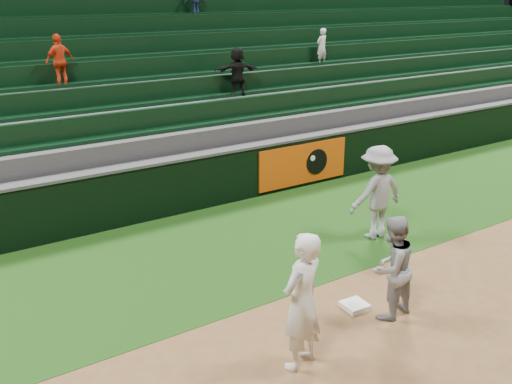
# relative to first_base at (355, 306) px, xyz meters

# --- Properties ---
(ground) EXTENTS (70.00, 70.00, 0.00)m
(ground) POSITION_rel_first_base_xyz_m (-0.19, -0.06, -0.04)
(ground) COLOR brown
(ground) RESTS_ON ground
(foul_grass) EXTENTS (36.00, 4.20, 0.01)m
(foul_grass) POSITION_rel_first_base_xyz_m (-0.19, 2.94, -0.04)
(foul_grass) COLOR #13360D
(foul_grass) RESTS_ON ground
(first_base) EXTENTS (0.38, 0.38, 0.08)m
(first_base) POSITION_rel_first_base_xyz_m (0.00, 0.00, 0.00)
(first_base) COLOR white
(first_base) RESTS_ON ground
(first_baseman) EXTENTS (0.78, 0.63, 1.87)m
(first_baseman) POSITION_rel_first_base_xyz_m (-1.56, -0.65, 0.90)
(first_baseman) COLOR white
(first_baseman) RESTS_ON ground
(baserunner) EXTENTS (0.84, 0.69, 1.60)m
(baserunner) POSITION_rel_first_base_xyz_m (0.27, -0.42, 0.76)
(baserunner) COLOR gray
(baserunner) RESTS_ON ground
(base_coach) EXTENTS (1.22, 0.73, 1.85)m
(base_coach) POSITION_rel_first_base_xyz_m (2.15, 1.79, 0.89)
(base_coach) COLOR gray
(base_coach) RESTS_ON foul_grass
(field_wall) EXTENTS (36.00, 0.45, 1.25)m
(field_wall) POSITION_rel_first_base_xyz_m (-0.16, 5.14, 0.59)
(field_wall) COLOR black
(field_wall) RESTS_ON ground
(stadium_seating) EXTENTS (36.00, 5.95, 5.21)m
(stadium_seating) POSITION_rel_first_base_xyz_m (-0.19, 8.91, 1.66)
(stadium_seating) COLOR #363638
(stadium_seating) RESTS_ON ground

